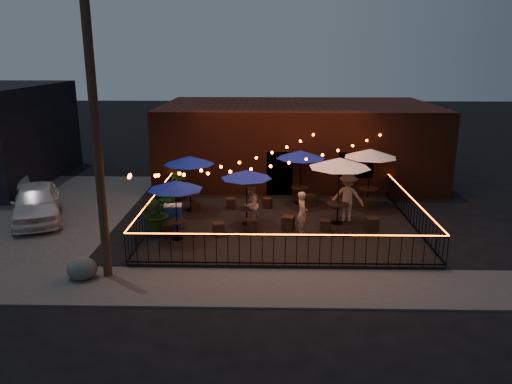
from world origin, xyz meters
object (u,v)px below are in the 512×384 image
cafe_table_3 (301,155)px  cafe_table_5 (370,154)px  cafe_table_0 (175,186)px  cafe_table_1 (189,161)px  cooler (173,216)px  cafe_table_2 (247,175)px  cafe_table_4 (340,164)px  boulder (82,269)px  utility_pole (97,147)px

cafe_table_3 → cafe_table_5: size_ratio=0.90×
cafe_table_0 → cafe_table_1: cafe_table_1 is taller
cafe_table_3 → cooler: (-5.01, -3.26, -1.72)m
cafe_table_3 → cafe_table_5: cafe_table_5 is taller
cafe_table_1 → cafe_table_2: 3.00m
cafe_table_4 → cafe_table_5: (1.64, 2.41, -0.10)m
cafe_table_1 → cafe_table_5: size_ratio=0.93×
cafe_table_1 → cafe_table_3: (4.67, 1.13, 0.04)m
cafe_table_4 → boulder: 9.84m
utility_pole → boulder: utility_pole is taller
utility_pole → cafe_table_5: size_ratio=3.02×
cafe_table_1 → cafe_table_5: (7.60, 0.86, 0.16)m
cafe_table_1 → cafe_table_0: bearing=-89.5°
cafe_table_1 → cooler: bearing=-99.1°
utility_pole → cooler: bearing=72.9°
cafe_table_0 → cafe_table_1: bearing=90.5°
cafe_table_2 → cafe_table_4: cafe_table_4 is taller
boulder → cafe_table_0: bearing=52.8°
cafe_table_1 → cafe_table_4: (5.96, -1.55, 0.26)m
cafe_table_0 → boulder: (-2.32, -3.06, -1.76)m
utility_pole → cafe_table_0: (1.63, 2.83, -1.89)m
cafe_table_3 → utility_pole: bearing=-130.5°
cafe_table_3 → cooler: bearing=-147.0°
cafe_table_2 → cafe_table_5: cafe_table_5 is taller
utility_pole → cafe_table_2: 6.32m
cafe_table_1 → boulder: bearing=-109.6°
cafe_table_2 → boulder: (-4.74, -4.70, -1.77)m
boulder → cafe_table_3: bearing=47.4°
cafe_table_1 → cafe_table_2: bearing=-35.4°
cafe_table_4 → cooler: size_ratio=3.54×
utility_pole → cafe_table_0: 3.77m
cooler → cafe_table_5: bearing=14.6°
cafe_table_5 → boulder: bearing=-143.6°
cafe_table_1 → boulder: (-2.29, -6.44, -1.93)m
cafe_table_0 → cafe_table_5: bearing=29.2°
cafe_table_1 → cafe_table_2: cafe_table_1 is taller
cafe_table_4 → cafe_table_5: 2.91m
utility_pole → boulder: 3.72m
cafe_table_1 → cafe_table_3: bearing=13.6°
cafe_table_2 → cooler: size_ratio=2.43×
utility_pole → cafe_table_1: (1.60, 6.21, -1.72)m
cafe_table_5 → boulder: cafe_table_5 is taller
utility_pole → cafe_table_3: 9.80m
utility_pole → cafe_table_0: size_ratio=3.17×
utility_pole → cafe_table_4: (7.56, 4.66, -1.46)m
cafe_table_2 → cooler: 3.20m
cafe_table_1 → cafe_table_3: 4.80m
cafe_table_3 → cooler: size_ratio=2.68×
cafe_table_5 → boulder: (-9.89, -7.30, -2.08)m
cafe_table_5 → cooler: 8.68m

